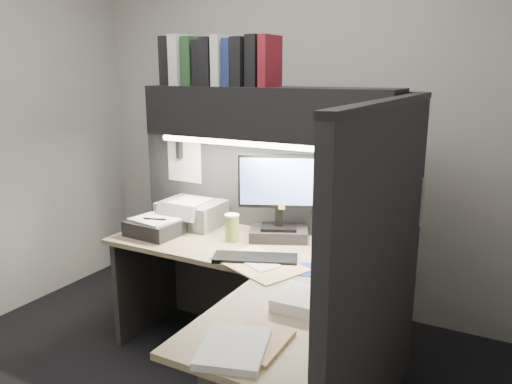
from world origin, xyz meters
TOP-DOWN VIEW (x-y plane):
  - wall_back at (0.00, 1.50)m, footprint 3.50×0.04m
  - partition_back at (0.03, 0.93)m, footprint 1.90×0.06m
  - partition_right at (0.98, 0.18)m, footprint 0.06×1.50m
  - desk at (0.43, -0.00)m, footprint 1.70×1.53m
  - overhead_shelf at (0.12, 0.75)m, footprint 1.55×0.34m
  - task_light_tube at (0.12, 0.61)m, footprint 1.32×0.04m
  - monitor at (0.21, 0.74)m, footprint 0.46×0.34m
  - keyboard at (0.25, 0.37)m, footprint 0.48×0.32m
  - mousepad at (0.61, 0.39)m, footprint 0.24×0.23m
  - mouse at (0.63, 0.38)m, footprint 0.10×0.12m
  - telephone at (0.61, 0.74)m, footprint 0.29×0.30m
  - coffee_cup at (-0.03, 0.58)m, footprint 0.09×0.09m
  - printer at (-0.44, 0.75)m, footprint 0.41×0.35m
  - notebook_stack at (-0.52, 0.45)m, footprint 0.33×0.28m
  - open_folder at (0.30, 0.32)m, footprint 0.56×0.47m
  - paper_stack_a at (0.73, -0.01)m, footprint 0.29×0.25m
  - paper_stack_b at (0.62, -0.48)m, footprint 0.31×0.35m
  - manila_stack at (0.66, -0.39)m, footprint 0.22×0.28m
  - binder_row at (-0.22, 0.75)m, footprint 0.74×0.26m
  - pinned_papers at (0.42, 0.56)m, footprint 1.76×1.31m

SIDE VIEW (x-z plane):
  - desk at x=0.43m, z-range 0.08..0.81m
  - mousepad at x=0.61m, z-range 0.73..0.73m
  - open_folder at x=0.30m, z-range 0.73..0.74m
  - manila_stack at x=0.66m, z-range 0.73..0.75m
  - keyboard at x=0.25m, z-range 0.73..0.75m
  - paper_stack_b at x=0.62m, z-range 0.73..0.76m
  - mouse at x=0.63m, z-range 0.73..0.77m
  - paper_stack_a at x=0.73m, z-range 0.73..0.78m
  - telephone at x=0.61m, z-range 0.73..0.82m
  - notebook_stack at x=-0.52m, z-range 0.73..0.83m
  - partition_back at x=0.03m, z-range 0.00..1.60m
  - partition_right at x=0.98m, z-range 0.00..1.60m
  - coffee_cup at x=-0.03m, z-range 0.73..0.89m
  - printer at x=-0.44m, z-range 0.73..0.89m
  - monitor at x=0.21m, z-range 0.68..1.20m
  - pinned_papers at x=0.42m, z-range 0.80..1.31m
  - task_light_tube at x=0.12m, z-range 1.31..1.35m
  - wall_back at x=0.00m, z-range 0.00..2.70m
  - overhead_shelf at x=0.12m, z-range 1.35..1.65m
  - binder_row at x=-0.22m, z-range 1.64..1.95m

